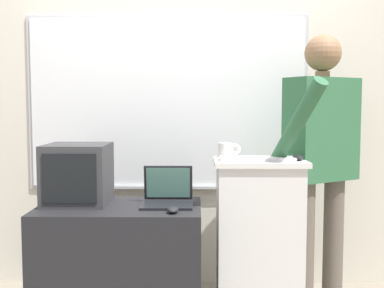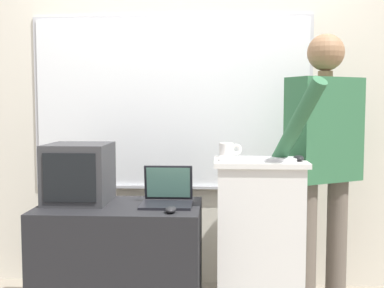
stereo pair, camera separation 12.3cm
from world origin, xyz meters
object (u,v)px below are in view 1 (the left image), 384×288
wireless_keyboard (257,159)px  side_desk (120,269)px  person_presenter (321,151)px  crt_monitor (78,174)px  computer_mouse_by_keyboard (298,158)px  computer_mouse_by_laptop (173,210)px  laptop (168,194)px  lectern_podium (258,242)px  coffee_mug (226,150)px

wireless_keyboard → side_desk: bearing=-175.1°
person_presenter → crt_monitor: bearing=158.5°
side_desk → crt_monitor: (-0.26, 0.07, 0.55)m
person_presenter → side_desk: bearing=163.5°
wireless_keyboard → computer_mouse_by_keyboard: bearing=-0.8°
computer_mouse_by_laptop → person_presenter: bearing=27.4°
side_desk → computer_mouse_by_laptop: (0.32, -0.18, 0.39)m
laptop → computer_mouse_by_keyboard: bearing=1.9°
lectern_podium → coffee_mug: bearing=145.7°
computer_mouse_by_laptop → laptop: bearing=100.9°
lectern_podium → computer_mouse_by_keyboard: (0.22, -0.05, 0.52)m
computer_mouse_by_laptop → wireless_keyboard: bearing=27.2°
laptop → computer_mouse_by_keyboard: computer_mouse_by_keyboard is taller
person_presenter → wireless_keyboard: bearing=177.7°
side_desk → wireless_keyboard: bearing=4.9°
laptop → coffee_mug: coffee_mug is taller
person_presenter → crt_monitor: size_ratio=4.67×
computer_mouse_by_laptop → computer_mouse_by_keyboard: size_ratio=1.00×
lectern_podium → computer_mouse_by_laptop: bearing=-149.2°
side_desk → laptop: 0.52m
lectern_podium → laptop: lectern_podium is taller
wireless_keyboard → crt_monitor: (-1.06, 0.00, -0.09)m
wireless_keyboard → computer_mouse_by_keyboard: 0.24m
lectern_podium → person_presenter: size_ratio=0.57×
laptop → coffee_mug: (0.35, 0.21, 0.24)m
lectern_podium → computer_mouse_by_keyboard: bearing=-13.7°
computer_mouse_by_keyboard → crt_monitor: size_ratio=0.26×
computer_mouse_by_laptop → lectern_podium: bearing=30.8°
wireless_keyboard → computer_mouse_by_keyboard: size_ratio=4.37×
person_presenter → computer_mouse_by_laptop: 1.06m
side_desk → lectern_podium: bearing=8.3°
side_desk → coffee_mug: coffee_mug is taller
coffee_mug → wireless_keyboard: bearing=-46.5°
laptop → side_desk: bearing=-171.6°
person_presenter → wireless_keyboard: person_presenter is taller
wireless_keyboard → computer_mouse_by_laptop: 0.60m
computer_mouse_by_keyboard → wireless_keyboard: bearing=179.2°
laptop → crt_monitor: 0.55m
laptop → lectern_podium: bearing=8.3°
side_desk → crt_monitor: 0.61m
side_desk → person_presenter: bearing=13.4°
side_desk → computer_mouse_by_keyboard: 1.23m
lectern_podium → wireless_keyboard: wireless_keyboard is taller
laptop → person_presenter: bearing=14.9°
lectern_podium → laptop: (-0.54, -0.08, 0.30)m
person_presenter → computer_mouse_by_keyboard: bearing=-160.1°
crt_monitor → lectern_podium: bearing=2.5°
computer_mouse_by_keyboard → coffee_mug: 0.45m
side_desk → computer_mouse_by_laptop: size_ratio=9.40×
wireless_keyboard → crt_monitor: crt_monitor is taller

